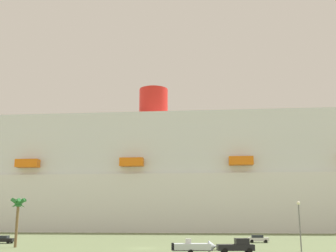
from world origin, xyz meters
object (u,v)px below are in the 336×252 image
(pickup_truck, at_px, (237,246))
(parked_car_silver_sedan, at_px, (258,239))
(palm_tree, at_px, (18,207))
(parked_car_black_coupe, at_px, (3,239))
(cruise_ship, at_px, (234,182))
(street_lamp, at_px, (299,219))
(small_boat_on_trailer, at_px, (197,247))

(pickup_truck, xyz_separation_m, parked_car_silver_sedan, (8.26, 25.34, -0.21))
(palm_tree, xyz_separation_m, parked_car_black_coupe, (-6.72, 11.05, -6.41))
(cruise_ship, relative_size, street_lamp, 31.76)
(cruise_ship, relative_size, pickup_truck, 43.99)
(street_lamp, xyz_separation_m, parked_car_silver_sedan, (-2.31, 22.78, -4.32))
(pickup_truck, bearing_deg, cruise_ship, 81.78)
(small_boat_on_trailer, bearing_deg, parked_car_black_coupe, 149.88)
(small_boat_on_trailer, bearing_deg, pickup_truck, 3.13)
(parked_car_black_coupe, bearing_deg, street_lamp, -19.44)
(cruise_ship, distance_m, parked_car_silver_sedan, 65.02)
(cruise_ship, height_order, small_boat_on_trailer, cruise_ship)
(small_boat_on_trailer, xyz_separation_m, street_lamp, (16.78, 2.90, 4.19))
(street_lamp, relative_size, parked_car_black_coupe, 1.79)
(street_lamp, distance_m, parked_car_black_coupe, 59.13)
(street_lamp, distance_m, parked_car_silver_sedan, 23.30)
(street_lamp, xyz_separation_m, parked_car_black_coupe, (-55.61, 19.63, -4.32))
(parked_car_silver_sedan, bearing_deg, small_boat_on_trailer, -119.40)
(cruise_ship, relative_size, palm_tree, 28.43)
(cruise_ship, height_order, palm_tree, cruise_ship)
(pickup_truck, distance_m, parked_car_black_coupe, 50.21)
(palm_tree, relative_size, parked_car_black_coupe, 2.00)
(parked_car_silver_sedan, bearing_deg, parked_car_black_coupe, -176.62)
(parked_car_silver_sedan, bearing_deg, palm_tree, -163.04)
(pickup_truck, bearing_deg, street_lamp, 13.61)
(pickup_truck, bearing_deg, parked_car_silver_sedan, 71.95)
(cruise_ship, xyz_separation_m, parked_car_black_coupe, (-57.75, -65.76, -16.96))
(parked_car_black_coupe, bearing_deg, parked_car_silver_sedan, 3.38)
(cruise_ship, distance_m, street_lamp, 86.35)
(small_boat_on_trailer, height_order, parked_car_black_coupe, small_boat_on_trailer)
(pickup_truck, height_order, parked_car_silver_sedan, pickup_truck)
(small_boat_on_trailer, height_order, parked_car_silver_sedan, small_boat_on_trailer)
(small_boat_on_trailer, bearing_deg, palm_tree, 160.33)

